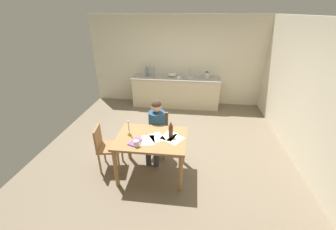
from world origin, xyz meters
TOP-DOWN VIEW (x-y plane):
  - ground_plane at (0.00, 0.00)m, footprint 5.20×5.20m
  - wall_back at (0.00, 2.60)m, footprint 5.20×0.12m
  - wall_right at (2.60, 0.00)m, footprint 0.12×5.20m
  - kitchen_counter at (0.00, 2.24)m, footprint 2.59×0.64m
  - dining_table at (-0.14, -0.88)m, footprint 1.18×0.86m
  - chair_at_table at (-0.14, -0.21)m, footprint 0.43×0.43m
  - person_seated at (-0.15, -0.36)m, footprint 0.35×0.61m
  - chair_side_empty at (-0.99, -0.82)m, footprint 0.46×0.46m
  - coffee_mug at (-0.32, -1.16)m, footprint 0.12×0.08m
  - candlestick at (-0.52, -0.85)m, footprint 0.06×0.06m
  - book_magazine at (-0.37, -1.06)m, footprint 0.21×0.27m
  - paper_letter at (0.27, -0.89)m, footprint 0.34×0.36m
  - paper_bill at (-0.17, -0.97)m, footprint 0.27×0.33m
  - paper_envelope at (0.15, -0.80)m, footprint 0.30×0.35m
  - paper_receipt at (-0.05, -0.87)m, footprint 0.34×0.36m
  - wine_bottle_on_table at (0.18, -0.82)m, footprint 0.08×0.08m
  - sink_unit at (0.38, 2.24)m, footprint 0.36×0.36m
  - bottle_oil at (-0.89, 2.33)m, footprint 0.08×0.08m
  - bottle_vinegar at (-0.79, 2.25)m, footprint 0.08×0.08m
  - bottle_wine_red at (-0.64, 2.20)m, footprint 0.07×0.07m
  - mixing_bowl at (-0.13, 2.32)m, footprint 0.24×0.24m
  - stovetop_kettle at (0.89, 2.24)m, footprint 0.18×0.18m
  - wine_glass_near_sink at (0.05, 2.39)m, footprint 0.07×0.07m
  - wine_glass_by_kettle at (-0.05, 2.39)m, footprint 0.07×0.07m
  - teacup_on_counter at (0.09, 2.09)m, footprint 0.11×0.08m

SIDE VIEW (x-z plane):
  - ground_plane at x=0.00m, z-range -0.04..0.00m
  - kitchen_counter at x=0.00m, z-range 0.00..0.90m
  - chair_side_empty at x=-0.99m, z-range 0.05..0.90m
  - chair_at_table at x=-0.14m, z-range 0.05..0.92m
  - dining_table at x=-0.14m, z-range 0.26..1.02m
  - person_seated at x=-0.15m, z-range 0.08..1.28m
  - paper_letter at x=0.27m, z-range 0.76..0.76m
  - paper_bill at x=-0.17m, z-range 0.76..0.76m
  - paper_envelope at x=0.15m, z-range 0.76..0.76m
  - paper_receipt at x=-0.05m, z-range 0.76..0.76m
  - book_magazine at x=-0.37m, z-range 0.76..0.78m
  - coffee_mug at x=-0.32m, z-range 0.76..0.86m
  - candlestick at x=-0.52m, z-range 0.70..0.98m
  - wine_bottle_on_table at x=0.18m, z-range 0.74..1.01m
  - sink_unit at x=0.38m, z-range 0.80..1.04m
  - teacup_on_counter at x=0.09m, z-range 0.90..0.99m
  - mixing_bowl at x=-0.13m, z-range 0.90..1.01m
  - stovetop_kettle at x=0.89m, z-range 0.89..1.11m
  - wine_glass_near_sink at x=0.05m, z-range 0.93..1.09m
  - wine_glass_by_kettle at x=-0.05m, z-range 0.93..1.09m
  - bottle_oil at x=-0.89m, z-range 0.88..1.18m
  - bottle_wine_red at x=-0.64m, z-range 0.88..1.19m
  - bottle_vinegar at x=-0.79m, z-range 0.88..1.19m
  - wall_back at x=0.00m, z-range 0.00..2.60m
  - wall_right at x=2.60m, z-range 0.00..2.60m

